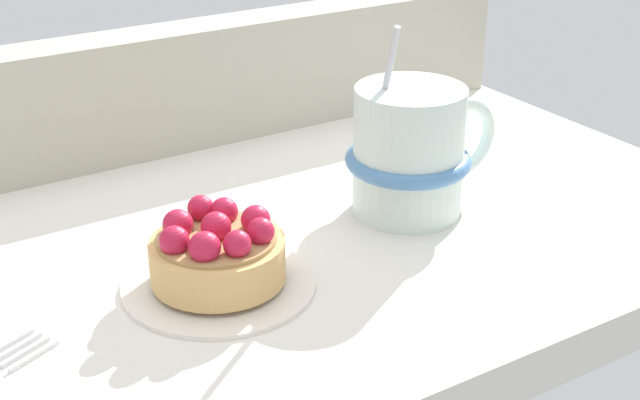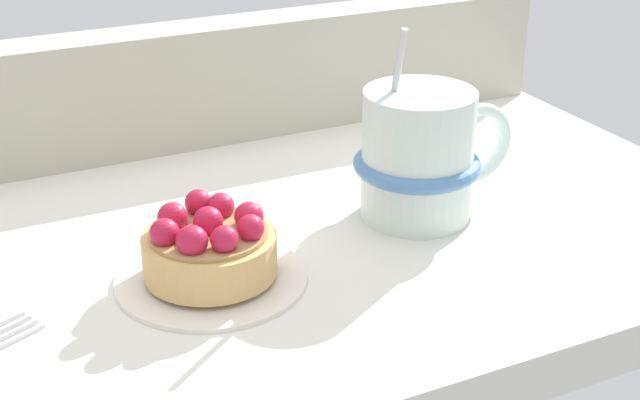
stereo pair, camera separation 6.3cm
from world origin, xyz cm
name	(u,v)px [view 1 (the left image)]	position (x,y,z in cm)	size (l,w,h in cm)	color
ground_plane	(245,258)	(0.00, 0.00, -1.73)	(76.35, 43.67, 3.46)	silver
window_rail_back	(137,95)	(0.00, 19.36, 5.31)	(74.82, 4.95, 10.62)	#B2AD99
dessert_plate	(219,283)	(-4.68, -5.44, 0.33)	(12.76, 12.76, 0.70)	silver
raspberry_tart	(217,252)	(-4.69, -5.44, 2.66)	(8.80, 8.80, 4.72)	tan
coffee_mug	(411,152)	(12.88, -2.74, 4.86)	(13.14, 9.53, 14.83)	silver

